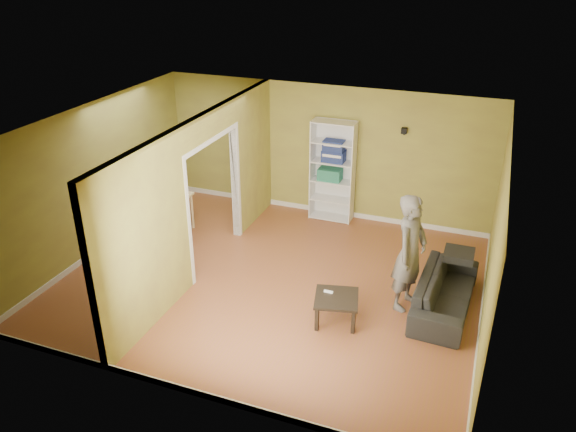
% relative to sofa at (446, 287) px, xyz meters
% --- Properties ---
extents(room_shell, '(6.50, 6.50, 6.50)m').
position_rel_sofa_xyz_m(room_shell, '(-2.70, -0.19, 0.94)').
color(room_shell, brown).
rests_on(room_shell, ground).
extents(partition, '(0.22, 5.50, 2.60)m').
position_rel_sofa_xyz_m(partition, '(-3.90, -0.19, 0.94)').
color(partition, olive).
rests_on(partition, ground).
extents(wall_speaker, '(0.10, 0.10, 0.10)m').
position_rel_sofa_xyz_m(wall_speaker, '(-1.20, 2.50, 1.54)').
color(wall_speaker, black).
rests_on(wall_speaker, room_shell).
extents(sofa, '(1.94, 0.91, 0.73)m').
position_rel_sofa_xyz_m(sofa, '(0.00, 0.00, 0.00)').
color(sofa, '#29292C').
rests_on(sofa, ground).
extents(person, '(0.91, 0.79, 2.11)m').
position_rel_sofa_xyz_m(person, '(-0.56, -0.12, 0.69)').
color(person, slate).
rests_on(person, ground).
extents(bookshelf, '(0.84, 0.37, 1.98)m').
position_rel_sofa_xyz_m(bookshelf, '(-2.47, 2.42, 0.63)').
color(bookshelf, white).
rests_on(bookshelf, ground).
extents(paper_box_teal, '(0.45, 0.29, 0.23)m').
position_rel_sofa_xyz_m(paper_box_teal, '(-2.52, 2.37, 0.56)').
color(paper_box_teal, '#207E70').
rests_on(paper_box_teal, bookshelf).
extents(paper_box_navy_b, '(0.43, 0.28, 0.22)m').
position_rel_sofa_xyz_m(paper_box_navy_b, '(-2.46, 2.37, 0.94)').
color(paper_box_navy_b, navy).
rests_on(paper_box_navy_b, bookshelf).
extents(paper_box_navy_c, '(0.39, 0.25, 0.20)m').
position_rel_sofa_xyz_m(paper_box_navy_c, '(-2.46, 2.37, 1.13)').
color(paper_box_navy_c, navy).
rests_on(paper_box_navy_c, bookshelf).
extents(coffee_table, '(0.61, 0.61, 0.41)m').
position_rel_sofa_xyz_m(coffee_table, '(-1.42, -0.88, -0.02)').
color(coffee_table, '#362B1E').
rests_on(coffee_table, ground).
extents(game_controller, '(0.13, 0.04, 0.03)m').
position_rel_sofa_xyz_m(game_controller, '(-1.57, -0.81, 0.06)').
color(game_controller, white).
rests_on(game_controller, coffee_table).
extents(dining_table, '(1.18, 0.79, 0.74)m').
position_rel_sofa_xyz_m(dining_table, '(-5.37, 0.66, 0.30)').
color(dining_table, beige).
rests_on(dining_table, ground).
extents(chair_left, '(0.51, 0.51, 0.91)m').
position_rel_sofa_xyz_m(chair_left, '(-6.20, 0.60, 0.09)').
color(chair_left, '#D8AF7D').
rests_on(chair_left, ground).
extents(chair_near, '(0.54, 0.54, 0.94)m').
position_rel_sofa_xyz_m(chair_near, '(-5.26, 0.10, 0.11)').
color(chair_near, tan).
rests_on(chair_near, ground).
extents(chair_far, '(0.49, 0.49, 1.04)m').
position_rel_sofa_xyz_m(chair_far, '(-5.30, 1.22, 0.16)').
color(chair_far, tan).
rests_on(chair_far, ground).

